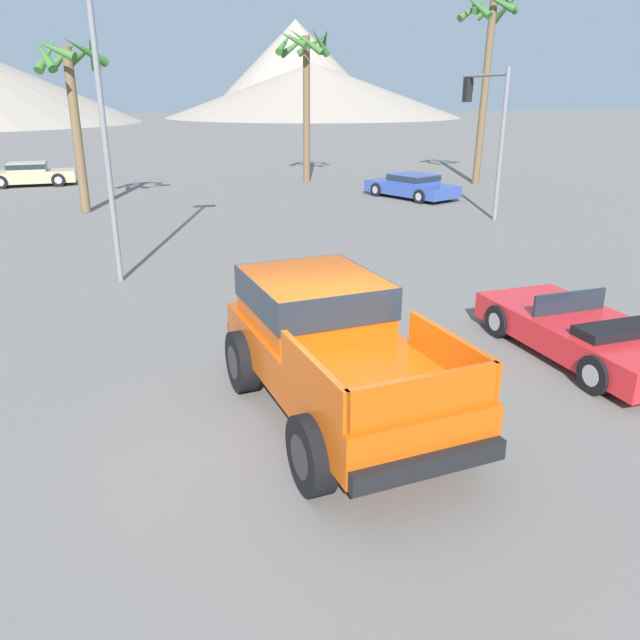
{
  "coord_description": "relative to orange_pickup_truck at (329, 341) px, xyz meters",
  "views": [
    {
      "loc": [
        -2.18,
        -7.34,
        4.45
      ],
      "look_at": [
        0.15,
        1.36,
        1.18
      ],
      "focal_mm": 35.0,
      "sensor_mm": 36.0,
      "label": 1
    }
  ],
  "objects": [
    {
      "name": "palm_tree_leaning",
      "position": [
        5.79,
        24.94,
        4.67
      ],
      "size": [
        3.16,
        3.01,
        7.59
      ],
      "color": "brown",
      "rests_on": "ground_plane"
    },
    {
      "name": "orange_pickup_truck",
      "position": [
        0.0,
        0.0,
        0.0
      ],
      "size": [
        2.8,
        5.2,
        1.91
      ],
      "rotation": [
        0.0,
        0.0,
        0.13
      ],
      "color": "#CC4C0C",
      "rests_on": "ground_plane"
    },
    {
      "name": "red_convertible_car",
      "position": [
        4.96,
        0.76,
        -0.68
      ],
      "size": [
        2.2,
        4.31,
        1.07
      ],
      "rotation": [
        0.0,
        0.0,
        0.07
      ],
      "color": "red",
      "rests_on": "ground_plane"
    },
    {
      "name": "palm_tree_tall",
      "position": [
        -4.81,
        18.48,
        3.81
      ],
      "size": [
        2.76,
        2.87,
        6.49
      ],
      "color": "brown",
      "rests_on": "ground_plane"
    },
    {
      "name": "parked_car_blue",
      "position": [
        9.12,
        18.46,
        -0.55
      ],
      "size": [
        3.43,
        4.66,
        1.07
      ],
      "rotation": [
        0.0,
        0.0,
        0.43
      ],
      "color": "#334C9E",
      "rests_on": "ground_plane"
    },
    {
      "name": "palm_tree_short",
      "position": [
        14.21,
        21.92,
        5.69
      ],
      "size": [
        2.78,
        2.87,
        9.1
      ],
      "color": "brown",
      "rests_on": "ground_plane"
    },
    {
      "name": "ground_plane",
      "position": [
        -0.11,
        -0.69,
        -1.1
      ],
      "size": [
        320.0,
        320.0,
        0.0
      ],
      "primitive_type": "plane",
      "color": "slate"
    },
    {
      "name": "traffic_light_main",
      "position": [
        10.09,
        14.08,
        2.63
      ],
      "size": [
        0.38,
        3.37,
        5.35
      ],
      "rotation": [
        0.0,
        0.0,
        1.57
      ],
      "color": "slate",
      "rests_on": "ground_plane"
    },
    {
      "name": "distant_mountain_range",
      "position": [
        -2.17,
        118.04,
        6.19
      ],
      "size": [
        130.25,
        78.47,
        19.32
      ],
      "color": "gray",
      "rests_on": "ground_plane"
    },
    {
      "name": "street_lamp_post",
      "position": [
        -3.23,
        7.92,
        3.85
      ],
      "size": [
        0.9,
        0.24,
        8.33
      ],
      "color": "slate",
      "rests_on": "ground_plane"
    },
    {
      "name": "parked_car_tan",
      "position": [
        -8.23,
        27.25,
        -0.5
      ],
      "size": [
        4.42,
        2.08,
        1.16
      ],
      "rotation": [
        0.0,
        0.0,
        4.78
      ],
      "color": "tan",
      "rests_on": "ground_plane"
    }
  ]
}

